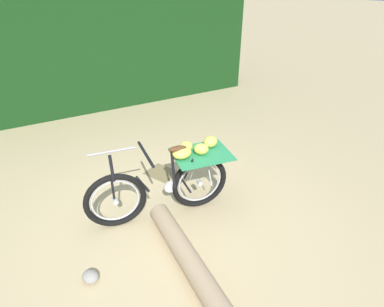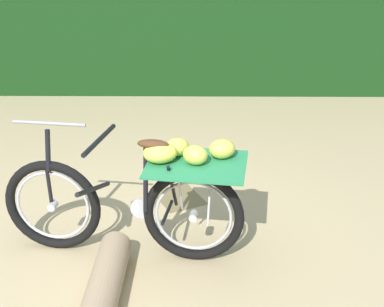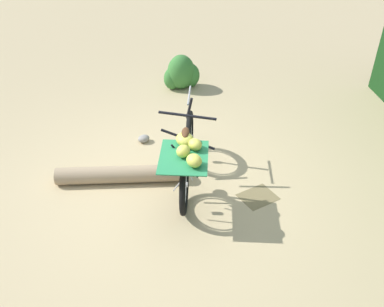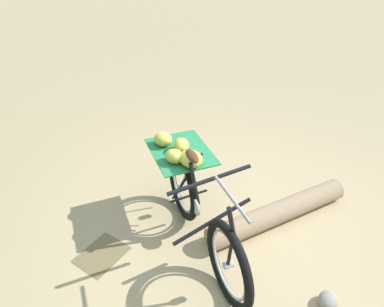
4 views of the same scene
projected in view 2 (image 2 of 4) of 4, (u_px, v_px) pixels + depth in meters
ground_plane at (122, 275)px, 4.16m from camera, size 60.00×60.00×0.00m
bicycle at (137, 197)px, 4.20m from camera, size 1.25×1.64×1.03m
leaf_litter_patch at (179, 197)px, 5.19m from camera, size 0.44×0.36×0.01m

